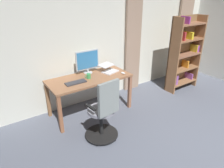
# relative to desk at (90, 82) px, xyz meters

# --- Properties ---
(back_room_partition) EXTENTS (5.75, 0.10, 2.61)m
(back_room_partition) POSITION_rel_desk_xyz_m (-1.01, -0.50, 0.64)
(back_room_partition) COLOR silver
(back_room_partition) RESTS_ON ground
(curtain_left_panel) EXTENTS (0.50, 0.06, 2.35)m
(curtain_left_panel) POSITION_rel_desk_xyz_m (-3.20, -0.39, 0.51)
(curtain_left_panel) COLOR tan
(curtain_left_panel) RESTS_ON ground
(curtain_right_panel) EXTENTS (0.42, 0.06, 2.35)m
(curtain_right_panel) POSITION_rel_desk_xyz_m (-1.39, -0.39, 0.51)
(curtain_right_panel) COLOR tan
(curtain_right_panel) RESTS_ON ground
(desk) EXTENTS (1.58, 0.71, 0.75)m
(desk) POSITION_rel_desk_xyz_m (0.00, 0.00, 0.00)
(desk) COLOR #926140
(desk) RESTS_ON ground
(office_chair) EXTENTS (0.56, 0.56, 1.08)m
(office_chair) POSITION_rel_desk_xyz_m (0.23, 0.86, -0.17)
(office_chair) COLOR black
(office_chair) RESTS_ON ground
(computer_monitor) EXTENTS (0.49, 0.18, 0.46)m
(computer_monitor) POSITION_rel_desk_xyz_m (-0.10, -0.24, 0.34)
(computer_monitor) COLOR #B7BCC1
(computer_monitor) RESTS_ON desk
(computer_keyboard) EXTENTS (0.38, 0.15, 0.02)m
(computer_keyboard) POSITION_rel_desk_xyz_m (0.33, 0.10, 0.10)
(computer_keyboard) COLOR #333338
(computer_keyboard) RESTS_ON desk
(laptop) EXTENTS (0.39, 0.40, 0.14)m
(laptop) POSITION_rel_desk_xyz_m (-0.48, -0.05, 0.14)
(laptop) COLOR silver
(laptop) RESTS_ON desk
(computer_mouse) EXTENTS (0.06, 0.10, 0.04)m
(computer_mouse) POSITION_rel_desk_xyz_m (-0.64, 0.21, 0.11)
(computer_mouse) COLOR white
(computer_mouse) RESTS_ON desk
(mug_coffee) EXTENTS (0.12, 0.08, 0.09)m
(mug_coffee) POSITION_rel_desk_xyz_m (0.04, 0.03, 0.14)
(mug_coffee) COLOR #3D9951
(mug_coffee) RESTS_ON desk
(bookshelf) EXTENTS (0.88, 0.30, 1.77)m
(bookshelf) POSITION_rel_desk_xyz_m (-2.43, 0.26, 0.22)
(bookshelf) COLOR #8E603D
(bookshelf) RESTS_ON ground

